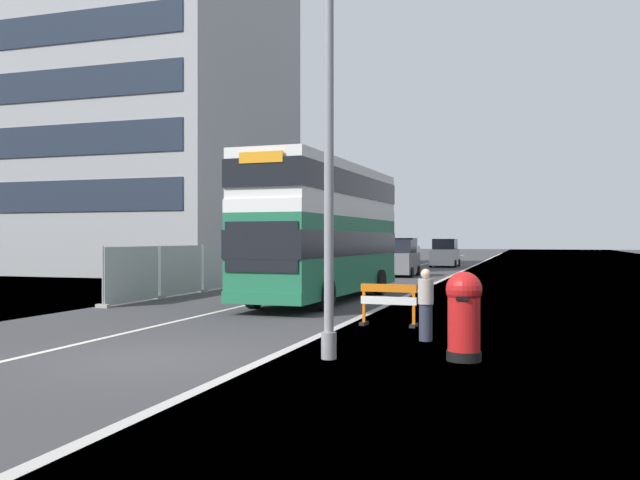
% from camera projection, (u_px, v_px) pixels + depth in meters
% --- Properties ---
extents(ground, '(140.00, 280.00, 0.10)m').
position_uv_depth(ground, '(177.00, 362.00, 12.36)').
color(ground, '#38383A').
extents(double_decker_bus, '(3.04, 11.32, 4.90)m').
position_uv_depth(double_decker_bus, '(325.00, 229.00, 24.32)').
color(double_decker_bus, '#1E6B47').
rests_on(double_decker_bus, ground).
extents(lamppost_foreground, '(0.29, 0.70, 8.47)m').
position_uv_depth(lamppost_foreground, '(329.00, 144.00, 12.42)').
color(lamppost_foreground, gray).
rests_on(lamppost_foreground, ground).
extents(red_pillar_postbox, '(0.66, 0.66, 1.63)m').
position_uv_depth(red_pillar_postbox, '(464.00, 312.00, 12.25)').
color(red_pillar_postbox, black).
rests_on(red_pillar_postbox, ground).
extents(roadworks_barrier, '(1.47, 0.51, 1.07)m').
position_uv_depth(roadworks_barrier, '(389.00, 301.00, 17.12)').
color(roadworks_barrier, orange).
rests_on(roadworks_barrier, ground).
extents(construction_site_fence, '(0.44, 20.60, 2.02)m').
position_uv_depth(construction_site_fence, '(236.00, 266.00, 31.34)').
color(construction_site_fence, '#A8AAAD').
rests_on(construction_site_fence, ground).
extents(car_oncoming_near, '(1.95, 3.83, 2.18)m').
position_uv_depth(car_oncoming_near, '(400.00, 259.00, 39.98)').
color(car_oncoming_near, slate).
rests_on(car_oncoming_near, ground).
extents(car_receding_mid, '(2.01, 4.42, 2.17)m').
position_uv_depth(car_receding_mid, '(369.00, 256.00, 47.95)').
color(car_receding_mid, navy).
rests_on(car_receding_mid, ground).
extents(car_receding_far, '(2.08, 4.38, 2.24)m').
position_uv_depth(car_receding_far, '(445.00, 254.00, 53.49)').
color(car_receding_far, silver).
rests_on(car_receding_far, ground).
extents(car_far_side, '(2.02, 4.41, 2.33)m').
position_uv_depth(car_far_side, '(406.00, 251.00, 62.19)').
color(car_far_side, silver).
rests_on(car_far_side, ground).
extents(bare_tree_far_verge_near, '(2.90, 3.03, 5.00)m').
position_uv_depth(bare_tree_far_verge_near, '(267.00, 237.00, 49.99)').
color(bare_tree_far_verge_near, '#4C3D2D').
rests_on(bare_tree_far_verge_near, ground).
extents(bare_tree_far_verge_mid, '(3.59, 2.97, 5.03)m').
position_uv_depth(bare_tree_far_verge_mid, '(346.00, 236.00, 65.95)').
color(bare_tree_far_verge_mid, '#4C3D2D').
rests_on(bare_tree_far_verge_mid, ground).
extents(pedestrian_at_kerb, '(0.34, 0.34, 1.58)m').
position_uv_depth(pedestrian_at_kerb, '(426.00, 305.00, 14.62)').
color(pedestrian_at_kerb, '#2D3342').
rests_on(pedestrian_at_kerb, ground).
extents(backdrop_office_block, '(28.98, 16.86, 22.78)m').
position_uv_depth(backdrop_office_block, '(74.00, 113.00, 48.59)').
color(backdrop_office_block, '#9EA0A3').
rests_on(backdrop_office_block, ground).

